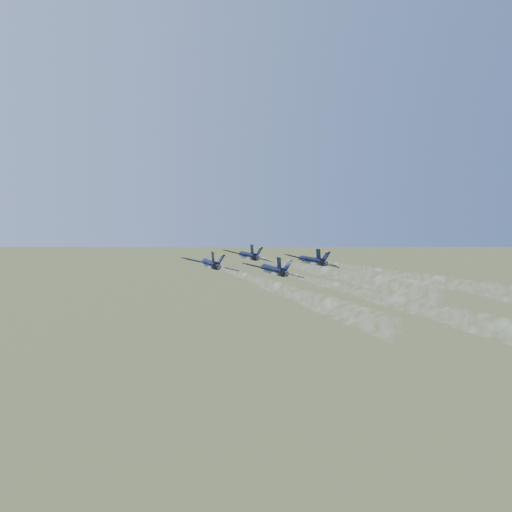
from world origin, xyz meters
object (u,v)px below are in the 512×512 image
jet_left (210,264)px  jet_slot (273,270)px  jet_lead (248,256)px  jet_right (311,261)px

jet_left → jet_slot: bearing=-47.2°
jet_lead → jet_right: size_ratio=1.00×
jet_left → jet_right: size_ratio=1.00×
jet_left → jet_slot: same height
jet_lead → jet_left: 13.69m
jet_left → jet_right: bearing=-1.0°
jet_right → jet_slot: bearing=-137.0°
jet_right → jet_slot: (-12.65, -6.35, 0.00)m
jet_right → jet_slot: size_ratio=1.00×
jet_lead → jet_slot: same height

